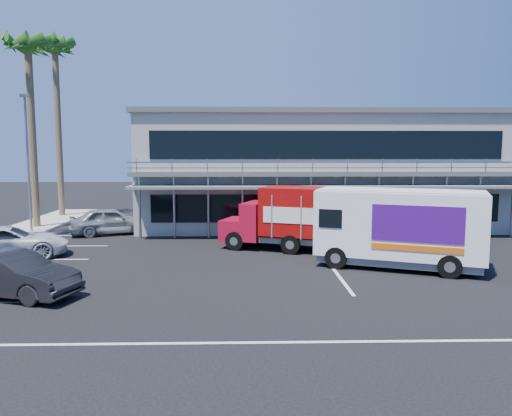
{
  "coord_description": "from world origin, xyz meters",
  "views": [
    {
      "loc": [
        -1.72,
        -18.27,
        4.9
      ],
      "look_at": [
        -1.16,
        4.15,
        2.3
      ],
      "focal_mm": 35.0,
      "sensor_mm": 36.0,
      "label": 1
    }
  ],
  "objects": [
    {
      "name": "ground",
      "position": [
        0.0,
        0.0,
        0.0
      ],
      "size": [
        120.0,
        120.0,
        0.0
      ],
      "primitive_type": "plane",
      "color": "black",
      "rests_on": "ground"
    },
    {
      "name": "building",
      "position": [
        3.0,
        14.94,
        3.66
      ],
      "size": [
        22.4,
        12.0,
        7.3
      ],
      "color": "#9CA093",
      "rests_on": "ground"
    },
    {
      "name": "palm_e",
      "position": [
        -14.7,
        13.0,
        10.57
      ],
      "size": [
        2.8,
        2.8,
        12.25
      ],
      "color": "brown",
      "rests_on": "ground"
    },
    {
      "name": "palm_f",
      "position": [
        -15.1,
        18.5,
        11.47
      ],
      "size": [
        2.8,
        2.8,
        13.25
      ],
      "color": "brown",
      "rests_on": "ground"
    },
    {
      "name": "light_pole_far",
      "position": [
        -14.2,
        11.0,
        4.5
      ],
      "size": [
        0.5,
        0.25,
        8.09
      ],
      "color": "gray",
      "rests_on": "ground"
    },
    {
      "name": "red_truck",
      "position": [
        2.08,
        5.38,
        1.71
      ],
      "size": [
        9.4,
        5.23,
        3.11
      ],
      "rotation": [
        0.0,
        0.0,
        -0.36
      ],
      "color": "#A90D26",
      "rests_on": "ground"
    },
    {
      "name": "white_van",
      "position": [
        4.71,
        2.0,
        1.74
      ],
      "size": [
        7.09,
        4.68,
        3.28
      ],
      "rotation": [
        0.0,
        0.0,
        -0.39
      ],
      "color": "white",
      "rests_on": "ground"
    },
    {
      "name": "parked_car_b",
      "position": [
        -9.5,
        -1.76,
        0.76
      ],
      "size": [
        4.89,
        2.98,
        1.52
      ],
      "primitive_type": "imported",
      "rotation": [
        0.0,
        0.0,
        1.25
      ],
      "color": "black",
      "rests_on": "ground"
    },
    {
      "name": "parked_car_c",
      "position": [
        -12.5,
        4.4,
        0.73
      ],
      "size": [
        5.77,
        4.04,
        1.46
      ],
      "primitive_type": "imported",
      "rotation": [
        0.0,
        0.0,
        1.91
      ],
      "color": "silver",
      "rests_on": "ground"
    },
    {
      "name": "parked_car_d",
      "position": [
        -12.5,
        4.48,
        0.69
      ],
      "size": [
        4.98,
        2.68,
        1.37
      ],
      "primitive_type": "imported",
      "rotation": [
        0.0,
        0.0,
        1.74
      ],
      "color": "#2A2F39",
      "rests_on": "ground"
    },
    {
      "name": "parked_car_e",
      "position": [
        -9.5,
        10.8,
        0.79
      ],
      "size": [
        5.02,
        3.4,
        1.59
      ],
      "primitive_type": "imported",
      "rotation": [
        0.0,
        0.0,
        1.93
      ],
      "color": "gray",
      "rests_on": "ground"
    }
  ]
}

